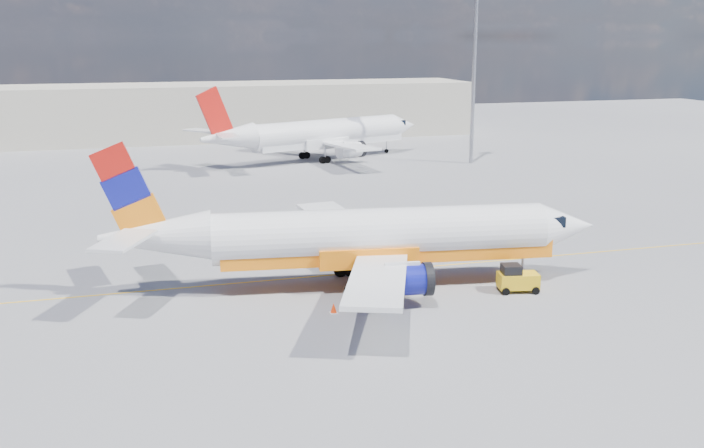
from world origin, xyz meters
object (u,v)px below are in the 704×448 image
object	(u,v)px
second_jet	(320,134)
traffic_cone	(334,308)
gse_tug	(517,279)
main_jet	(365,237)

from	to	relation	value
second_jet	traffic_cone	distance (m)	54.84
gse_tug	main_jet	bearing A→B (deg)	168.63
second_jet	gse_tug	bearing A→B (deg)	-111.31
second_jet	main_jet	bearing A→B (deg)	-121.08
gse_tug	second_jet	bearing A→B (deg)	100.12
traffic_cone	second_jet	bearing A→B (deg)	76.68
main_jet	second_jet	size ratio (longest dim) A/B	0.98
main_jet	traffic_cone	size ratio (longest dim) A/B	52.14
second_jet	gse_tug	world-z (taller)	second_jet
second_jet	traffic_cone	bearing A→B (deg)	-123.39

